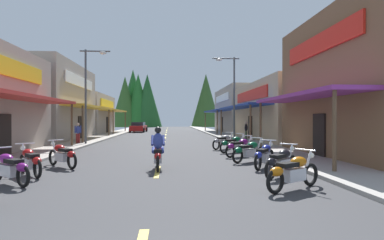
# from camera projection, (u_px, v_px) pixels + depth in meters

# --- Properties ---
(ground) EXTENTS (10.13, 84.72, 0.10)m
(ground) POSITION_uv_depth(u_px,v_px,m) (165.00, 139.00, 29.16)
(ground) COLOR #38383A
(sidewalk_left) EXTENTS (2.42, 84.72, 0.12)m
(sidewalk_left) POSITION_uv_depth(u_px,v_px,m) (98.00, 138.00, 28.69)
(sidewalk_left) COLOR #9E9991
(sidewalk_left) RESTS_ON ground
(sidewalk_right) EXTENTS (2.42, 84.72, 0.12)m
(sidewalk_right) POSITION_uv_depth(u_px,v_px,m) (229.00, 137.00, 29.63)
(sidewalk_right) COLOR #9E9991
(sidewalk_right) RESTS_ON ground
(centerline_dashes) EXTENTS (0.16, 59.63, 0.01)m
(centerline_dashes) POSITION_uv_depth(u_px,v_px,m) (165.00, 136.00, 32.63)
(centerline_dashes) COLOR #E0C64C
(centerline_dashes) RESTS_ON ground
(storefront_left_middle) EXTENTS (9.95, 11.18, 6.59)m
(storefront_left_middle) POSITION_uv_depth(u_px,v_px,m) (32.00, 102.00, 26.48)
(storefront_left_middle) COLOR gray
(storefront_left_middle) RESTS_ON ground
(storefront_left_far) EXTENTS (10.72, 10.83, 4.87)m
(storefront_left_far) POSITION_uv_depth(u_px,v_px,m) (72.00, 114.00, 38.30)
(storefront_left_far) COLOR gray
(storefront_left_far) RESTS_ON ground
(storefront_right_middle) EXTENTS (9.54, 13.33, 4.99)m
(storefront_right_middle) POSITION_uv_depth(u_px,v_px,m) (293.00, 112.00, 26.67)
(storefront_right_middle) COLOR tan
(storefront_right_middle) RESTS_ON ground
(storefront_right_far) EXTENTS (8.66, 13.31, 5.93)m
(storefront_right_far) POSITION_uv_depth(u_px,v_px,m) (247.00, 111.00, 40.83)
(storefront_right_far) COLOR gray
(storefront_right_far) RESTS_ON ground
(streetlamp_left) EXTENTS (2.11, 0.30, 6.74)m
(streetlamp_left) POSITION_uv_depth(u_px,v_px,m) (90.00, 84.00, 21.37)
(streetlamp_left) COLOR #474C51
(streetlamp_left) RESTS_ON ground
(streetlamp_right) EXTENTS (2.11, 0.30, 6.66)m
(streetlamp_right) POSITION_uv_depth(u_px,v_px,m) (230.00, 88.00, 23.59)
(streetlamp_right) COLOR #474C51
(streetlamp_right) RESTS_ON ground
(motorcycle_parked_right_0) EXTENTS (1.87, 1.21, 1.04)m
(motorcycle_parked_right_0) POSITION_uv_depth(u_px,v_px,m) (293.00, 171.00, 7.91)
(motorcycle_parked_right_0) COLOR black
(motorcycle_parked_right_0) RESTS_ON ground
(motorcycle_parked_right_1) EXTENTS (1.63, 1.54, 1.04)m
(motorcycle_parked_right_1) POSITION_uv_depth(u_px,v_px,m) (281.00, 162.00, 9.72)
(motorcycle_parked_right_1) COLOR black
(motorcycle_parked_right_1) RESTS_ON ground
(motorcycle_parked_right_2) EXTENTS (1.34, 1.79, 1.04)m
(motorcycle_parked_right_2) POSITION_uv_depth(u_px,v_px,m) (264.00, 155.00, 11.50)
(motorcycle_parked_right_2) COLOR black
(motorcycle_parked_right_2) RESTS_ON ground
(motorcycle_parked_right_3) EXTENTS (1.83, 1.29, 1.04)m
(motorcycle_parked_right_3) POSITION_uv_depth(u_px,v_px,m) (249.00, 151.00, 13.02)
(motorcycle_parked_right_3) COLOR black
(motorcycle_parked_right_3) RESTS_ON ground
(motorcycle_parked_right_4) EXTENTS (1.82, 1.29, 1.04)m
(motorcycle_parked_right_4) POSITION_uv_depth(u_px,v_px,m) (240.00, 147.00, 14.88)
(motorcycle_parked_right_4) COLOR black
(motorcycle_parked_right_4) RESTS_ON ground
(motorcycle_parked_right_5) EXTENTS (1.83, 1.28, 1.04)m
(motorcycle_parked_right_5) POSITION_uv_depth(u_px,v_px,m) (233.00, 144.00, 16.72)
(motorcycle_parked_right_5) COLOR black
(motorcycle_parked_right_5) RESTS_ON ground
(motorcycle_parked_right_6) EXTENTS (1.71, 1.45, 1.04)m
(motorcycle_parked_right_6) POSITION_uv_depth(u_px,v_px,m) (224.00, 141.00, 18.54)
(motorcycle_parked_right_6) COLOR black
(motorcycle_parked_right_6) RESTS_ON ground
(motorcycle_parked_left_1) EXTENTS (1.75, 1.40, 1.04)m
(motorcycle_parked_left_1) POSITION_uv_depth(u_px,v_px,m) (10.00, 167.00, 8.57)
(motorcycle_parked_left_1) COLOR black
(motorcycle_parked_left_1) RESTS_ON ground
(motorcycle_parked_left_2) EXTENTS (1.45, 1.71, 1.04)m
(motorcycle_parked_left_2) POSITION_uv_depth(u_px,v_px,m) (30.00, 161.00, 9.93)
(motorcycle_parked_left_2) COLOR black
(motorcycle_parked_left_2) RESTS_ON ground
(motorcycle_parked_left_3) EXTENTS (1.59, 1.58, 1.04)m
(motorcycle_parked_left_3) POSITION_uv_depth(u_px,v_px,m) (62.00, 155.00, 11.60)
(motorcycle_parked_left_3) COLOR black
(motorcycle_parked_left_3) RESTS_ON ground
(rider_cruising_lead) EXTENTS (0.60, 2.14, 1.57)m
(rider_cruising_lead) POSITION_uv_depth(u_px,v_px,m) (158.00, 151.00, 11.23)
(rider_cruising_lead) COLOR black
(rider_cruising_lead) RESTS_ON ground
(pedestrian_by_shop) EXTENTS (0.39, 0.52, 1.64)m
(pedestrian_by_shop) POSITION_uv_depth(u_px,v_px,m) (246.00, 130.00, 25.21)
(pedestrian_by_shop) COLOR #3F593F
(pedestrian_by_shop) RESTS_ON ground
(pedestrian_browsing) EXTENTS (0.42, 0.49, 1.58)m
(pedestrian_browsing) POSITION_uv_depth(u_px,v_px,m) (78.00, 132.00, 21.79)
(pedestrian_browsing) COLOR maroon
(pedestrian_browsing) RESTS_ON ground
(parked_car_curbside) EXTENTS (2.27, 4.40, 1.40)m
(parked_car_curbside) POSITION_uv_depth(u_px,v_px,m) (139.00, 127.00, 42.28)
(parked_car_curbside) COLOR #B21919
(parked_car_curbside) RESTS_ON ground
(treeline_backdrop) EXTENTS (25.41, 12.01, 13.90)m
(treeline_backdrop) POSITION_uv_depth(u_px,v_px,m) (146.00, 100.00, 71.78)
(treeline_backdrop) COLOR #1F5723
(treeline_backdrop) RESTS_ON ground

